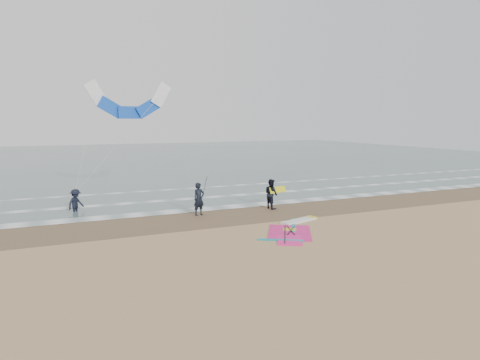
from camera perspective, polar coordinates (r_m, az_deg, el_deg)
name	(u,v)px	position (r m, az deg, el deg)	size (l,w,h in m)	color
ground	(302,239)	(20.42, 8.28, -7.75)	(120.00, 120.00, 0.00)	tan
sea_water	(130,158)	(65.71, -14.48, 2.87)	(120.00, 80.00, 0.02)	#47605E
wet_sand_band	(248,213)	(25.55, 1.12, -4.48)	(120.00, 5.00, 0.01)	brown
foam_waterline	(221,200)	(29.55, -2.50, -2.74)	(120.00, 9.15, 0.02)	white
windsurf_rig	(293,229)	(21.98, 7.12, -6.51)	(5.01, 4.75, 0.12)	white
person_standing	(199,199)	(24.99, -5.50, -2.55)	(0.70, 0.46, 1.92)	black
person_walking	(271,194)	(26.86, 4.18, -1.85)	(0.91, 0.71, 1.88)	black
person_wading	(75,198)	(27.61, -21.09, -2.22)	(1.14, 0.65, 1.76)	black
held_pole	(204,191)	(25.01, -4.86, -1.49)	(0.17, 0.86, 1.82)	black
carried_kiteboard	(278,190)	(26.92, 5.03, -1.30)	(1.30, 0.51, 0.39)	yellow
surf_kite	(129,103)	(30.91, -14.52, 9.88)	(6.94, 3.48, 7.08)	white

